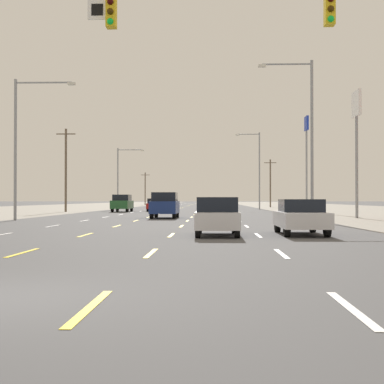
% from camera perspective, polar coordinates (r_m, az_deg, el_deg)
% --- Properties ---
extents(ground_plane, '(572.00, 572.00, 0.00)m').
position_cam_1_polar(ground_plane, '(74.08, -0.57, -1.87)').
color(ground_plane, '#4C4C4F').
extents(lot_apron_left, '(28.00, 440.00, 0.01)m').
position_cam_1_polar(lot_apron_left, '(79.18, -18.77, -1.75)').
color(lot_apron_left, gray).
rests_on(lot_apron_left, ground).
extents(lot_apron_right, '(28.00, 440.00, 0.01)m').
position_cam_1_polar(lot_apron_right, '(77.02, 18.17, -1.78)').
color(lot_apron_right, gray).
rests_on(lot_apron_right, ground).
extents(lane_markings, '(10.64, 227.60, 0.01)m').
position_cam_1_polar(lane_markings, '(112.55, 0.33, -1.48)').
color(lane_markings, white).
rests_on(lane_markings, ground).
extents(signal_span_wire, '(26.84, 0.53, 8.95)m').
position_cam_1_polar(signal_span_wire, '(17.58, -9.21, 11.21)').
color(signal_span_wire, brown).
rests_on(signal_span_wire, ground).
extents(hatchback_inner_right_nearest, '(1.72, 3.90, 1.54)m').
position_cam_1_polar(hatchback_inner_right_nearest, '(22.36, 2.59, -2.48)').
color(hatchback_inner_right_nearest, silver).
rests_on(hatchback_inner_right_nearest, ground).
extents(sedan_far_right_near, '(1.80, 4.50, 1.46)m').
position_cam_1_polar(sedan_far_right_near, '(23.40, 11.05, -2.46)').
color(sedan_far_right_near, silver).
rests_on(sedan_far_right_near, ground).
extents(suv_center_turn_mid, '(1.98, 4.90, 1.98)m').
position_cam_1_polar(suv_center_turn_mid, '(42.98, -2.79, -1.32)').
color(suv_center_turn_mid, navy).
rests_on(suv_center_turn_mid, ground).
extents(suv_far_left_midfar, '(1.98, 4.90, 1.98)m').
position_cam_1_polar(suv_far_left_midfar, '(64.64, -7.15, -1.12)').
color(suv_far_left_midfar, '#235B2D').
rests_on(suv_far_left_midfar, ground).
extents(hatchback_inner_left_far, '(1.72, 3.90, 1.54)m').
position_cam_1_polar(hatchback_inner_left_far, '(67.03, -3.81, -1.31)').
color(hatchback_inner_left_far, red).
rests_on(hatchback_inner_left_far, ground).
extents(sedan_inner_right_farther, '(1.80, 4.50, 1.46)m').
position_cam_1_polar(sedan_inner_right_farther, '(86.39, 2.14, -1.20)').
color(sedan_inner_right_farther, '#4C196B').
rests_on(sedan_inner_right_farther, ground).
extents(sedan_far_left_farthest, '(1.80, 4.50, 1.46)m').
position_cam_1_polar(sedan_far_left_farthest, '(102.70, -3.85, -1.13)').
color(sedan_far_left_farthest, maroon).
rests_on(sedan_far_left_farthest, ground).
extents(pole_sign_right_row_1, '(0.24, 2.16, 9.85)m').
position_cam_1_polar(pole_sign_right_row_1, '(45.27, 16.47, 7.00)').
color(pole_sign_right_row_1, gray).
rests_on(pole_sign_right_row_1, ground).
extents(pole_sign_right_row_2, '(0.24, 1.70, 10.84)m').
position_cam_1_polar(pole_sign_right_row_2, '(64.67, 11.63, 4.94)').
color(pole_sign_right_row_2, gray).
rests_on(pole_sign_right_row_2, ground).
extents(streetlight_left_row_0, '(4.26, 0.26, 9.74)m').
position_cam_1_polar(streetlight_left_row_0, '(40.28, -17.02, 5.28)').
color(streetlight_left_row_0, gray).
rests_on(streetlight_left_row_0, ground).
extents(streetlight_right_row_0, '(3.71, 0.26, 10.87)m').
position_cam_1_polar(streetlight_right_row_0, '(38.68, 11.69, 6.27)').
color(streetlight_right_row_0, gray).
rests_on(streetlight_right_row_0, ground).
extents(streetlight_left_row_1, '(3.92, 0.26, 8.81)m').
position_cam_1_polar(streetlight_left_row_1, '(80.73, -7.31, 1.88)').
color(streetlight_left_row_1, gray).
rests_on(streetlight_left_row_1, ground).
extents(streetlight_right_row_1, '(3.50, 0.26, 10.98)m').
position_cam_1_polar(streetlight_right_row_1, '(79.97, 6.70, 2.67)').
color(streetlight_right_row_1, gray).
rests_on(streetlight_right_row_1, ground).
extents(utility_pole_left_row_1, '(2.20, 0.26, 9.58)m').
position_cam_1_polar(utility_pole_left_row_1, '(65.88, -12.77, 2.35)').
color(utility_pole_left_row_1, brown).
rests_on(utility_pole_left_row_1, ground).
extents(utility_pole_right_row_2, '(2.20, 0.26, 8.65)m').
position_cam_1_polar(utility_pole_right_row_2, '(101.80, 8.01, 0.99)').
color(utility_pole_right_row_2, brown).
rests_on(utility_pole_right_row_2, ground).
extents(utility_pole_left_row_3, '(2.20, 0.26, 8.07)m').
position_cam_1_polar(utility_pole_left_row_3, '(138.73, -4.81, 0.41)').
color(utility_pole_left_row_3, brown).
rests_on(utility_pole_left_row_3, ground).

